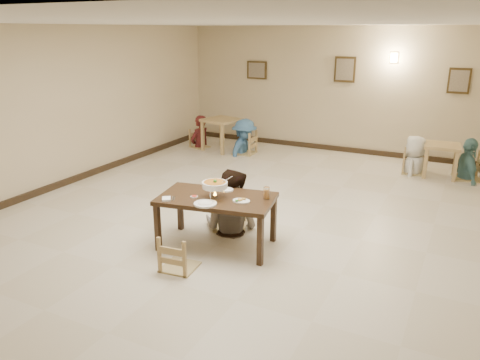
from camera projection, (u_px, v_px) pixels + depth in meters
The scene contains 31 objects.
floor at pixel (250, 219), 7.53m from camera, with size 10.00×10.00×0.00m, color beige.
ceiling at pixel (252, 22), 6.60m from camera, with size 10.00×10.00×0.00m, color white.
wall_back at pixel (340, 90), 11.31m from camera, with size 10.00×10.00×0.00m, color beige.
wall_left at pixel (59, 108), 8.78m from camera, with size 10.00×10.00×0.00m, color beige.
baseboard_back at pixel (336, 148), 11.73m from camera, with size 8.00×0.06×0.12m, color black.
baseboard_left at pixel (69, 181), 9.21m from camera, with size 0.06×10.00×0.12m, color black.
picture_a at pixel (257, 70), 12.10m from camera, with size 0.55×0.04×0.45m.
picture_b at pixel (345, 69), 11.08m from camera, with size 0.50×0.04×0.60m.
picture_c at pixel (459, 81), 10.05m from camera, with size 0.45×0.04×0.55m.
wall_sconce at pixel (394, 58), 10.52m from camera, with size 0.16×0.05×0.22m, color #FFD88C.
main_table at pixel (217, 202), 6.40m from camera, with size 1.69×1.13×0.73m.
chair_far at pixel (230, 197), 7.05m from camera, with size 0.47×0.47×1.00m.
chair_near at pixel (179, 236), 5.84m from camera, with size 0.42×0.42×0.90m.
main_diner at pixel (231, 169), 6.86m from camera, with size 0.92×0.72×1.90m, color gray.
curry_warmer at pixel (215, 185), 6.29m from camera, with size 0.39×0.35×0.31m.
rice_plate_far at pixel (224, 189), 6.63m from camera, with size 0.26×0.26×0.06m.
rice_plate_near at pixel (205, 203), 6.09m from camera, with size 0.30×0.30×0.07m.
fried_plate at pixel (241, 201), 6.18m from camera, with size 0.24×0.24×0.05m.
chili_dish at pixel (194, 197), 6.35m from camera, with size 0.10×0.10×0.02m.
napkin_cutlery at pixel (167, 199), 6.26m from camera, with size 0.20×0.24×0.03m.
drink_glass at pixel (266, 193), 6.28m from camera, with size 0.08×0.08×0.17m.
bg_table_left at pixel (222, 124), 11.60m from camera, with size 0.97×0.97×0.80m.
bg_table_right at pixel (442, 151), 9.53m from camera, with size 0.72×0.72×0.68m.
bg_chair_ll at pixel (200, 131), 11.95m from camera, with size 0.41×0.41×0.88m.
bg_chair_lr at pixel (244, 132), 11.32m from camera, with size 0.49×0.49×1.05m.
bg_chair_rl at pixel (415, 151), 9.78m from camera, with size 0.45×0.45×0.95m.
bg_chair_rr at pixel (470, 153), 9.39m from camera, with size 0.50×0.50×1.07m.
bg_diner_a at pixel (199, 115), 11.83m from camera, with size 0.61×0.40×1.66m, color #4F1919.
bg_diner_b at pixel (244, 119), 11.22m from camera, with size 1.10×0.63×1.70m, color teal.
bg_diner_c at pixel (417, 136), 9.68m from camera, with size 0.78×0.51×1.60m, color silver.
bg_diner_d at pixel (472, 138), 9.29m from camera, with size 0.99×0.41×1.69m, color slate.
Camera 1 is at (2.99, -6.30, 2.91)m, focal length 35.00 mm.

